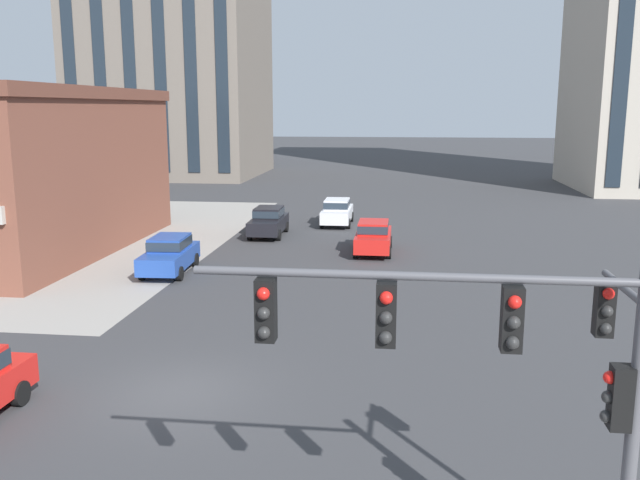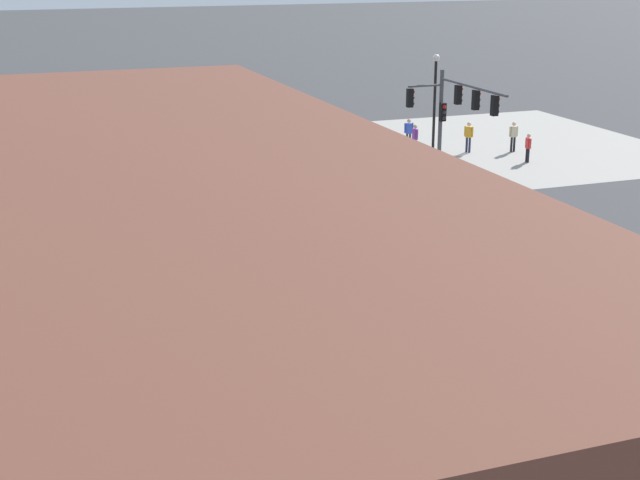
% 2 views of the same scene
% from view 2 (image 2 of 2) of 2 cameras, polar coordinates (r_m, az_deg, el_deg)
% --- Properties ---
extents(ground_plane, '(320.00, 320.00, 0.00)m').
position_cam_2_polar(ground_plane, '(36.38, 3.52, -0.56)').
color(ground_plane, '#38383A').
extents(sidewalk_corner_slab, '(20.00, 19.00, 0.02)m').
position_cam_2_polar(sidewalk_corner_slab, '(56.64, 10.56, 5.71)').
color(sidewalk_corner_slab, gray).
rests_on(sidewalk_corner_slab, ground).
extents(traffic_signal_main, '(6.22, 2.09, 5.62)m').
position_cam_2_polar(traffic_signal_main, '(45.14, 8.04, 7.78)').
color(traffic_signal_main, '#4C4C51').
rests_on(traffic_signal_main, ground).
extents(bollard_sphere_curb_a, '(0.61, 0.61, 0.61)m').
position_cam_2_polar(bollard_sphere_curb_a, '(48.61, 6.58, 4.35)').
color(bollard_sphere_curb_a, gray).
rests_on(bollard_sphere_curb_a, ground).
extents(bollard_sphere_curb_b, '(0.61, 0.61, 0.61)m').
position_cam_2_polar(bollard_sphere_curb_b, '(50.09, 6.31, 4.74)').
color(bollard_sphere_curb_b, gray).
rests_on(bollard_sphere_curb_b, ground).
extents(bollard_sphere_curb_c, '(0.61, 0.61, 0.61)m').
position_cam_2_polar(bollard_sphere_curb_c, '(51.31, 5.05, 5.09)').
color(bollard_sphere_curb_c, gray).
rests_on(bollard_sphere_curb_c, ground).
extents(bollard_sphere_curb_d, '(0.61, 0.61, 0.61)m').
position_cam_2_polar(bollard_sphere_curb_d, '(52.54, 4.58, 5.39)').
color(bollard_sphere_curb_d, gray).
rests_on(bollard_sphere_curb_d, ground).
extents(bollard_sphere_curb_e, '(0.61, 0.61, 0.61)m').
position_cam_2_polar(bollard_sphere_curb_e, '(54.27, 3.77, 5.80)').
color(bollard_sphere_curb_e, gray).
rests_on(bollard_sphere_curb_e, ground).
extents(bollard_sphere_curb_f, '(0.61, 0.61, 0.61)m').
position_cam_2_polar(bollard_sphere_curb_f, '(54.68, 3.79, 5.88)').
color(bollard_sphere_curb_f, gray).
rests_on(bollard_sphere_curb_f, ground).
extents(bench_near_signal, '(1.83, 0.61, 0.49)m').
position_cam_2_polar(bench_near_signal, '(51.68, 7.51, 5.12)').
color(bench_near_signal, '#8E6B4C').
rests_on(bench_near_signal, ground).
extents(pedestrian_near_bench, '(0.55, 0.24, 1.59)m').
position_cam_2_polar(pedestrian_near_bench, '(52.29, 12.64, 5.63)').
color(pedestrian_near_bench, black).
rests_on(pedestrian_near_bench, ground).
extents(pedestrian_at_curb, '(0.25, 0.54, 1.72)m').
position_cam_2_polar(pedestrian_at_curb, '(55.13, 5.46, 6.66)').
color(pedestrian_at_curb, '#333333').
rests_on(pedestrian_at_curb, ground).
extents(pedestrian_walking_east, '(0.55, 0.23, 1.68)m').
position_cam_2_polar(pedestrian_walking_east, '(53.56, 5.85, 6.30)').
color(pedestrian_walking_east, '#333333').
rests_on(pedestrian_walking_east, ground).
extents(pedestrian_with_bag, '(0.45, 0.37, 1.77)m').
position_cam_2_polar(pedestrian_with_bag, '(54.22, 9.10, 6.38)').
color(pedestrian_with_bag, '#232847').
rests_on(pedestrian_with_bag, ground).
extents(pedestrian_by_lamp, '(0.23, 0.55, 1.74)m').
position_cam_2_polar(pedestrian_by_lamp, '(54.90, 11.77, 6.35)').
color(pedestrian_by_lamp, black).
rests_on(pedestrian_by_lamp, ground).
extents(street_lamp_corner_near, '(0.36, 0.36, 6.25)m').
position_cam_2_polar(street_lamp_corner_near, '(47.41, 7.04, 8.35)').
color(street_lamp_corner_near, black).
rests_on(street_lamp_corner_near, ground).
extents(car_main_northbound_far, '(2.07, 4.49, 1.68)m').
position_cam_2_polar(car_main_northbound_far, '(28.91, -16.43, -4.18)').
color(car_main_northbound_far, '#23479E').
rests_on(car_main_northbound_far, ground).
extents(car_main_southbound_near, '(1.93, 4.42, 1.68)m').
position_cam_2_polar(car_main_southbound_near, '(33.40, 10.67, -0.83)').
color(car_main_southbound_near, red).
rests_on(car_main_southbound_near, ground).
extents(car_cross_far, '(4.52, 2.15, 1.68)m').
position_cam_2_polar(car_cross_far, '(56.46, -1.75, 6.91)').
color(car_cross_far, '#1E6B3D').
rests_on(car_cross_far, ground).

